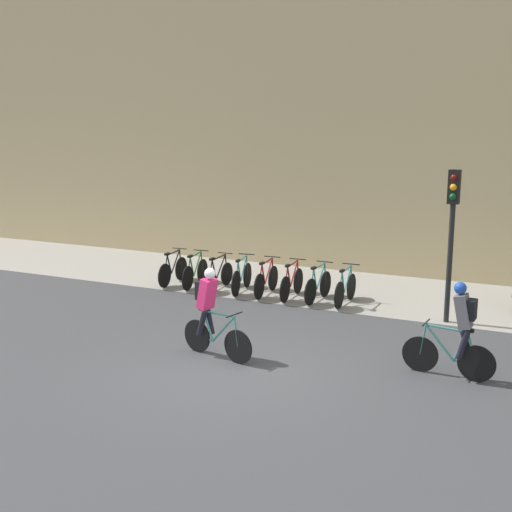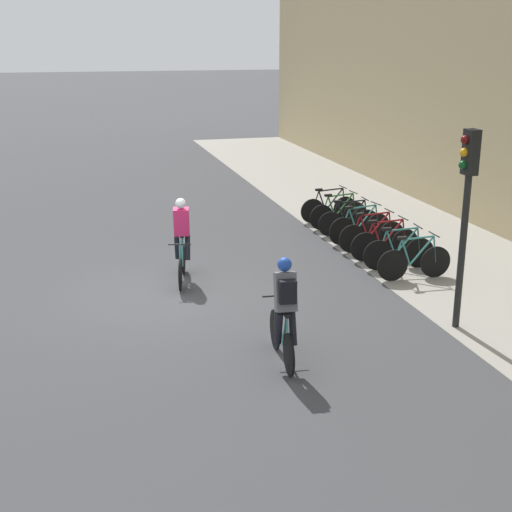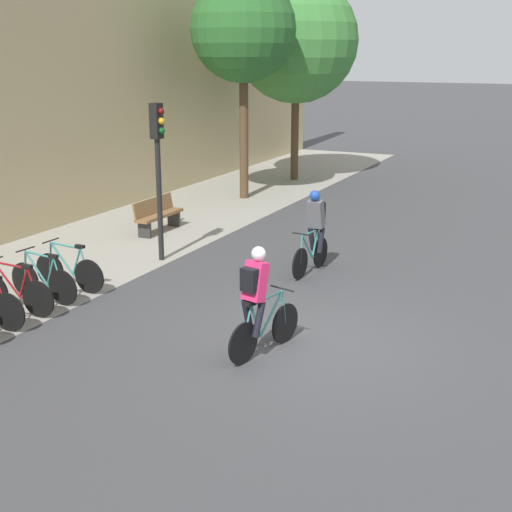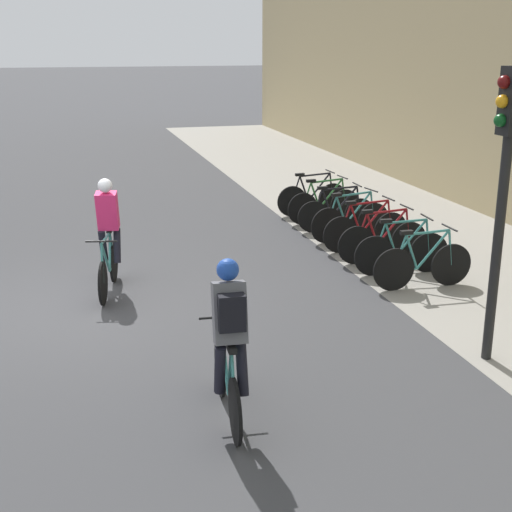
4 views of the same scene
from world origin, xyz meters
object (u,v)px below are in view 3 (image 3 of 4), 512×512
Objects in this scene: cyclist_pink at (258,299)px; cyclist_grey at (314,229)px; parked_bike_7 at (69,270)px; traffic_light_pole at (158,153)px; bench at (158,214)px; parked_bike_6 at (43,281)px; parked_bike_5 at (15,292)px.

cyclist_pink is 1.00× the size of cyclist_grey.
parked_bike_7 is 3.32m from traffic_light_pole.
parked_bike_7 is (-3.29, 3.91, -0.54)m from cyclist_grey.
parked_bike_6 is at bearing -169.25° from bench.
parked_bike_6 is 0.74m from parked_bike_7.
parked_bike_7 is (0.74, -0.00, 0.00)m from parked_bike_6.
bench is (6.22, 1.04, 0.07)m from parked_bike_5.
parked_bike_6 reaches higher than bench.
parked_bike_7 is (1.28, 4.76, -0.54)m from cyclist_pink.
cyclist_pink is 4.82m from parked_bike_6.
parked_bike_7 reaches higher than parked_bike_5.
cyclist_pink is at bearing -105.03° from parked_bike_7.
traffic_light_pole is at bearing 101.67° from cyclist_grey.
parked_bike_7 is 4.87m from bench.
cyclist_grey reaches higher than cyclist_pink.
cyclist_grey is 1.03× the size of parked_bike_5.
traffic_light_pole is at bearing -144.87° from bench.
parked_bike_5 is at bearing 173.13° from traffic_light_pole.
parked_bike_6 reaches higher than parked_bike_5.
cyclist_pink is at bearing -136.13° from bench.
cyclist_pink reaches higher than parked_bike_6.
cyclist_pink is at bearing -87.68° from parked_bike_5.
parked_bike_5 is at bearing 92.32° from cyclist_pink.
bench is at bearing 35.13° from traffic_light_pole.
cyclist_grey is 5.18m from bench.
parked_bike_6 is at bearing 179.98° from parked_bike_7.
traffic_light_pole reaches higher than cyclist_pink.
parked_bike_5 is (-0.19, 4.76, -0.54)m from cyclist_pink.
cyclist_grey reaches higher than parked_bike_6.
cyclist_grey is at bearing -44.18° from parked_bike_6.
cyclist_grey reaches higher than parked_bike_5.
bench is (2.17, 1.53, -1.96)m from traffic_light_pole.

